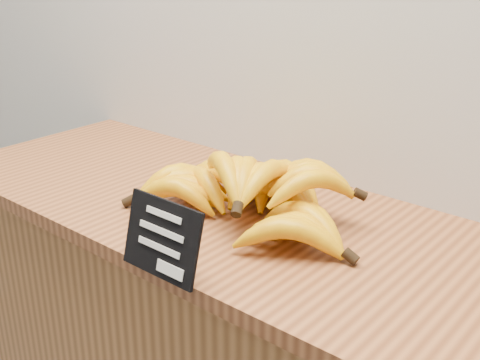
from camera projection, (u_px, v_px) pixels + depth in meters
counter_top at (256, 222)px, 1.18m from camera, size 1.53×0.54×0.03m
chalkboard_sign at (162, 239)px, 0.95m from camera, size 0.16×0.04×0.12m
banana_pile at (252, 190)px, 1.17m from camera, size 0.52×0.39×0.13m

